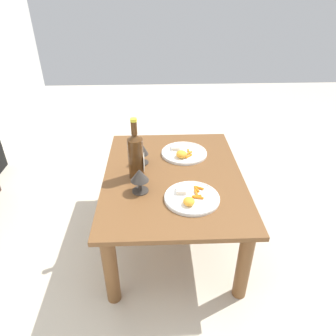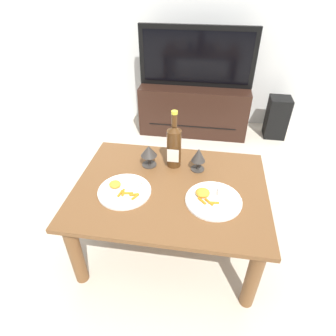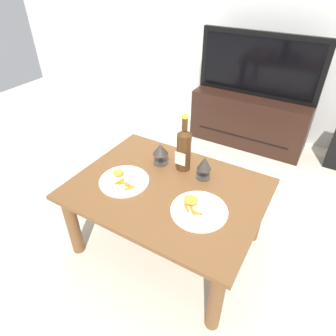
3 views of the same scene
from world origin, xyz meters
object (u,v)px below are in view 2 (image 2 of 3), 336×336
(dining_table, at_px, (170,198))
(tv_screen, at_px, (197,57))
(wine_bottle, at_px, (174,145))
(goblet_left, at_px, (149,152))
(dinner_plate_left, at_px, (124,190))
(dinner_plate_right, at_px, (213,199))
(floor_speaker, at_px, (277,117))
(tv_stand, at_px, (194,109))
(goblet_right, at_px, (198,156))

(dining_table, distance_m, tv_screen, 1.52)
(wine_bottle, relative_size, goblet_left, 2.60)
(dining_table, relative_size, dinner_plate_left, 3.68)
(wine_bottle, distance_m, dinner_plate_right, 0.38)
(floor_speaker, height_order, wine_bottle, wine_bottle)
(tv_screen, distance_m, wine_bottle, 1.29)
(dining_table, xyz_separation_m, dinner_plate_left, (-0.23, -0.08, 0.09))
(goblet_left, bearing_deg, floor_speaker, 53.31)
(tv_stand, xyz_separation_m, floor_speaker, (0.81, 0.00, -0.04))
(goblet_right, height_order, dinner_plate_right, goblet_right)
(wine_bottle, bearing_deg, tv_screen, 88.79)
(goblet_left, distance_m, goblet_right, 0.28)
(floor_speaker, distance_m, goblet_right, 1.52)
(wine_bottle, bearing_deg, dining_table, -87.12)
(floor_speaker, bearing_deg, goblet_left, -126.17)
(tv_stand, xyz_separation_m, dinner_plate_left, (-0.25, -1.56, 0.23))
(dinner_plate_left, bearing_deg, tv_stand, 81.01)
(tv_screen, xyz_separation_m, goblet_right, (0.11, -1.31, -0.18))
(tv_screen, height_order, goblet_left, tv_screen)
(dining_table, height_order, goblet_right, goblet_right)
(wine_bottle, distance_m, dinner_plate_left, 0.38)
(dining_table, distance_m, goblet_left, 0.29)
(tv_stand, height_order, floor_speaker, tv_stand)
(goblet_right, bearing_deg, tv_stand, 95.00)
(goblet_right, relative_size, dinner_plate_right, 0.49)
(dining_table, distance_m, dinner_plate_left, 0.26)
(dinner_plate_right, bearing_deg, dining_table, 161.03)
(tv_stand, xyz_separation_m, tv_screen, (-0.00, -0.00, 0.50))
(wine_bottle, relative_size, goblet_right, 2.45)
(dining_table, bearing_deg, tv_stand, 89.35)
(tv_screen, bearing_deg, dinner_plate_right, -82.42)
(wine_bottle, bearing_deg, goblet_right, -9.42)
(dining_table, relative_size, tv_screen, 0.98)
(dining_table, bearing_deg, goblet_left, 130.60)
(wine_bottle, bearing_deg, dinner_plate_right, -49.77)
(wine_bottle, xyz_separation_m, dinner_plate_right, (0.23, -0.28, -0.13))
(tv_stand, bearing_deg, goblet_right, -85.00)
(tv_screen, xyz_separation_m, goblet_left, (-0.17, -1.31, -0.19))
(floor_speaker, bearing_deg, tv_screen, -179.25)
(tv_screen, bearing_deg, floor_speaker, 0.23)
(tv_screen, bearing_deg, wine_bottle, -91.21)
(goblet_right, height_order, dinner_plate_left, goblet_right)
(dining_table, height_order, wine_bottle, wine_bottle)
(wine_bottle, bearing_deg, tv_stand, 88.80)
(tv_stand, bearing_deg, wine_bottle, -91.20)
(goblet_left, bearing_deg, goblet_right, 0.00)
(tv_stand, distance_m, goblet_right, 1.35)
(goblet_left, relative_size, dinner_plate_left, 0.48)
(wine_bottle, bearing_deg, goblet_left, -170.58)
(tv_stand, relative_size, goblet_left, 7.87)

